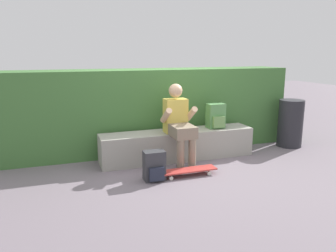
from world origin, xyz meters
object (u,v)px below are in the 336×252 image
at_px(bench_main, 178,145).
at_px(backpack_on_bench, 216,116).
at_px(person_skater, 179,122).
at_px(skateboard_near_person, 188,170).
at_px(trash_bin, 290,123).
at_px(backpack_on_ground, 154,166).

height_order(bench_main, backpack_on_bench, backpack_on_bench).
height_order(bench_main, person_skater, person_skater).
xyz_separation_m(skateboard_near_person, trash_bin, (2.30, 0.78, 0.35)).
distance_m(person_skater, backpack_on_ground, 0.89).
bearing_deg(skateboard_near_person, person_skater, 83.84).
bearing_deg(bench_main, backpack_on_ground, -129.40).
relative_size(person_skater, backpack_on_bench, 3.02).
height_order(person_skater, backpack_on_bench, person_skater).
distance_m(bench_main, backpack_on_bench, 0.78).
relative_size(skateboard_near_person, backpack_on_ground, 2.00).
distance_m(skateboard_near_person, backpack_on_ground, 0.50).
bearing_deg(backpack_on_bench, person_skater, -164.21).
xyz_separation_m(backpack_on_ground, trash_bin, (2.79, 0.78, 0.23)).
xyz_separation_m(person_skater, backpack_on_bench, (0.72, 0.20, -0.00)).
bearing_deg(backpack_on_ground, bench_main, 50.60).
bearing_deg(skateboard_near_person, backpack_on_bench, 43.27).
bearing_deg(backpack_on_ground, person_skater, 44.32).
xyz_separation_m(person_skater, trash_bin, (2.25, 0.25, -0.23)).
distance_m(person_skater, trash_bin, 2.27).
height_order(skateboard_near_person, trash_bin, trash_bin).
bearing_deg(bench_main, backpack_on_bench, -0.82).
bearing_deg(bench_main, person_skater, -107.53).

